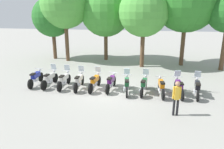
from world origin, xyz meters
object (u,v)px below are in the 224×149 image
(motorcycle_4, at_px, (95,81))
(motorcycle_8, at_px, (161,86))
(motorcycle_0, at_px, (36,78))
(motorcycle_2, at_px, (64,80))
(motorcycle_7, at_px, (144,85))
(motorcycle_1, at_px, (50,78))
(motorcycle_10, at_px, (197,87))
(tree_3, at_px, (144,12))
(motorcycle_5, at_px, (111,82))
(person_0, at_px, (177,96))
(tree_2, at_px, (106,11))
(tree_0, at_px, (52,17))
(motorcycle_6, at_px, (127,84))
(motorcycle_3, at_px, (79,81))
(tree_1, at_px, (65,4))
(motorcycle_9, at_px, (179,87))

(motorcycle_4, xyz_separation_m, motorcycle_8, (4.10, -0.19, -0.01))
(motorcycle_0, xyz_separation_m, motorcycle_2, (2.06, -0.11, 0.01))
(motorcycle_7, bearing_deg, motorcycle_1, 94.78)
(motorcycle_10, relative_size, tree_3, 0.32)
(motorcycle_7, xyz_separation_m, motorcycle_8, (1.02, -0.10, -0.01))
(motorcycle_4, bearing_deg, motorcycle_0, 93.45)
(motorcycle_1, xyz_separation_m, motorcycle_8, (7.18, -0.28, -0.01))
(motorcycle_1, xyz_separation_m, motorcycle_5, (4.11, -0.01, -0.01))
(motorcycle_2, relative_size, motorcycle_4, 1.00)
(person_0, distance_m, tree_2, 13.12)
(motorcycle_4, height_order, motorcycle_5, motorcycle_4)
(tree_0, distance_m, tree_2, 5.30)
(motorcycle_6, xyz_separation_m, motorcycle_7, (1.04, 0.09, 0.00))
(motorcycle_6, bearing_deg, tree_2, 12.67)
(motorcycle_6, bearing_deg, tree_3, -12.37)
(tree_3, bearing_deg, person_0, -77.54)
(motorcycle_3, height_order, motorcycle_7, same)
(tree_0, bearing_deg, person_0, -44.85)
(motorcycle_10, bearing_deg, tree_1, 62.67)
(tree_1, bearing_deg, tree_3, -8.57)
(motorcycle_5, height_order, motorcycle_9, motorcycle_9)
(motorcycle_8, bearing_deg, motorcycle_4, 81.76)
(motorcycle_7, height_order, motorcycle_9, same)
(motorcycle_6, distance_m, tree_2, 10.04)
(motorcycle_0, height_order, tree_0, tree_0)
(motorcycle_5, bearing_deg, motorcycle_4, 100.05)
(tree_3, bearing_deg, motorcycle_0, -138.07)
(motorcycle_8, bearing_deg, tree_2, 24.96)
(tree_3, bearing_deg, motorcycle_3, -120.62)
(motorcycle_9, height_order, motorcycle_10, same)
(tree_0, bearing_deg, motorcycle_5, -47.60)
(motorcycle_2, distance_m, tree_3, 8.85)
(motorcycle_10, xyz_separation_m, tree_2, (-7.16, 8.48, 4.16))
(motorcycle_0, relative_size, tree_1, 0.29)
(motorcycle_10, bearing_deg, tree_0, 63.96)
(motorcycle_1, height_order, person_0, person_0)
(motorcycle_1, height_order, motorcycle_6, same)
(motorcycle_0, bearing_deg, motorcycle_3, -96.54)
(motorcycle_5, xyz_separation_m, tree_0, (-7.28, 7.97, 3.63))
(motorcycle_7, distance_m, motorcycle_10, 3.08)
(motorcycle_3, bearing_deg, motorcycle_9, -93.48)
(tree_0, bearing_deg, tree_2, 4.06)
(person_0, bearing_deg, motorcycle_6, -141.47)
(motorcycle_3, distance_m, motorcycle_5, 2.06)
(motorcycle_0, height_order, motorcycle_6, motorcycle_6)
(motorcycle_2, height_order, motorcycle_4, same)
(motorcycle_7, bearing_deg, motorcycle_9, -83.84)
(motorcycle_7, height_order, motorcycle_10, same)
(person_0, height_order, tree_2, tree_2)
(tree_1, bearing_deg, motorcycle_3, -64.10)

